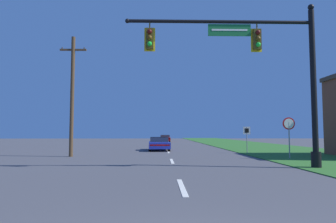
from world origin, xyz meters
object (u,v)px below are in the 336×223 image
(car_ahead, at_px, (159,144))
(stop_sign, at_px, (289,128))
(route_sign_post, at_px, (247,134))
(utility_pole_near, at_px, (72,94))
(far_car, at_px, (165,138))
(signal_mast, at_px, (267,68))

(car_ahead, height_order, stop_sign, stop_sign)
(car_ahead, xyz_separation_m, route_sign_post, (6.91, -4.00, 0.92))
(stop_sign, relative_size, utility_pole_near, 0.31)
(far_car, relative_size, stop_sign, 1.71)
(signal_mast, xyz_separation_m, stop_sign, (3.01, 4.80, -2.72))
(car_ahead, bearing_deg, route_sign_post, -30.10)
(stop_sign, xyz_separation_m, route_sign_post, (-1.15, 5.08, -0.34))
(far_car, height_order, route_sign_post, route_sign_post)
(stop_sign, relative_size, route_sign_post, 1.23)
(stop_sign, bearing_deg, car_ahead, 131.59)
(stop_sign, distance_m, route_sign_post, 5.22)
(far_car, bearing_deg, signal_mast, -84.05)
(signal_mast, height_order, far_car, signal_mast)
(signal_mast, relative_size, far_car, 2.07)
(utility_pole_near, bearing_deg, car_ahead, 50.20)
(far_car, distance_m, route_sign_post, 30.55)
(signal_mast, xyz_separation_m, utility_pole_near, (-10.91, 6.85, -0.34))
(signal_mast, bearing_deg, stop_sign, 57.96)
(stop_sign, bearing_deg, route_sign_post, 102.78)
(stop_sign, xyz_separation_m, utility_pole_near, (-13.92, 2.05, 2.38))
(signal_mast, height_order, route_sign_post, signal_mast)
(far_car, height_order, utility_pole_near, utility_pole_near)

